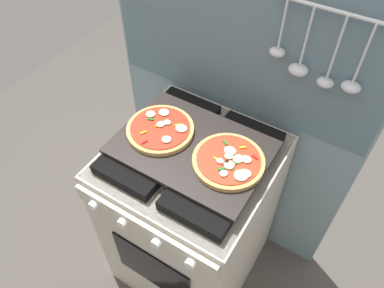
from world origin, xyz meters
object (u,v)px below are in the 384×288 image
object	(u,v)px
baking_tray	(192,147)
pizza_right	(229,161)
pizza_left	(160,129)
stove	(192,215)

from	to	relation	value
baking_tray	pizza_right	world-z (taller)	pizza_right
baking_tray	pizza_left	size ratio (longest dim) A/B	2.17
baking_tray	pizza_right	size ratio (longest dim) A/B	2.17
stove	pizza_left	size ratio (longest dim) A/B	3.61
stove	baking_tray	bearing A→B (deg)	90.00
pizza_right	baking_tray	bearing A→B (deg)	-179.95
baking_tray	pizza_left	world-z (taller)	pizza_left
baking_tray	pizza_left	distance (m)	0.14
pizza_left	pizza_right	world-z (taller)	pizza_right
stove	pizza_left	distance (m)	0.50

